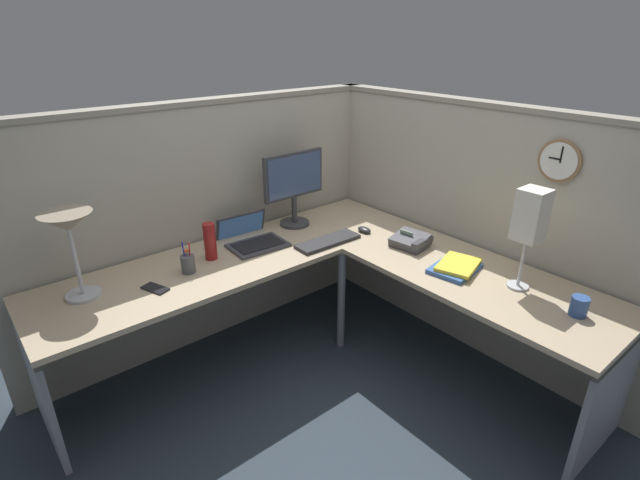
{
  "coord_description": "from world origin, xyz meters",
  "views": [
    {
      "loc": [
        -1.65,
        -1.79,
        1.96
      ],
      "look_at": [
        -0.11,
        0.06,
        0.89
      ],
      "focal_mm": 26.76,
      "sensor_mm": 36.0,
      "label": 1
    }
  ],
  "objects_px": {
    "thermos_flask": "(210,241)",
    "office_phone": "(411,241)",
    "laptop": "(250,238)",
    "desk_lamp_dome": "(68,229)",
    "keyboard": "(328,241)",
    "coffee_mug": "(579,306)",
    "desk_lamp_paper": "(531,218)",
    "computer_mouse": "(364,230)",
    "book_stack": "(456,267)",
    "pen_cup": "(188,264)",
    "cell_phone": "(155,288)",
    "monitor": "(294,183)",
    "wall_clock": "(560,161)"
  },
  "relations": [
    {
      "from": "monitor",
      "to": "wall_clock",
      "type": "height_order",
      "value": "wall_clock"
    },
    {
      "from": "monitor",
      "to": "office_phone",
      "type": "xyz_separation_m",
      "value": [
        0.33,
        -0.75,
        -0.26
      ]
    },
    {
      "from": "coffee_mug",
      "to": "computer_mouse",
      "type": "bearing_deg",
      "value": 92.81
    },
    {
      "from": "laptop",
      "to": "cell_phone",
      "type": "bearing_deg",
      "value": -164.07
    },
    {
      "from": "cell_phone",
      "to": "desk_lamp_paper",
      "type": "xyz_separation_m",
      "value": [
        1.46,
        -1.18,
        0.38
      ]
    },
    {
      "from": "computer_mouse",
      "to": "pen_cup",
      "type": "relative_size",
      "value": 0.58
    },
    {
      "from": "desk_lamp_dome",
      "to": "desk_lamp_paper",
      "type": "bearing_deg",
      "value": -37.44
    },
    {
      "from": "thermos_flask",
      "to": "office_phone",
      "type": "height_order",
      "value": "thermos_flask"
    },
    {
      "from": "desk_lamp_paper",
      "to": "coffee_mug",
      "type": "height_order",
      "value": "desk_lamp_paper"
    },
    {
      "from": "monitor",
      "to": "keyboard",
      "type": "height_order",
      "value": "monitor"
    },
    {
      "from": "monitor",
      "to": "book_stack",
      "type": "xyz_separation_m",
      "value": [
        0.28,
        -1.11,
        -0.27
      ]
    },
    {
      "from": "monitor",
      "to": "computer_mouse",
      "type": "bearing_deg",
      "value": -55.93
    },
    {
      "from": "office_phone",
      "to": "book_stack",
      "type": "distance_m",
      "value": 0.37
    },
    {
      "from": "laptop",
      "to": "thermos_flask",
      "type": "xyz_separation_m",
      "value": [
        -0.31,
        -0.06,
        0.09
      ]
    },
    {
      "from": "cell_phone",
      "to": "desk_lamp_paper",
      "type": "distance_m",
      "value": 1.91
    },
    {
      "from": "desk_lamp_paper",
      "to": "keyboard",
      "type": "bearing_deg",
      "value": 110.7
    },
    {
      "from": "pen_cup",
      "to": "computer_mouse",
      "type": "bearing_deg",
      "value": -10.75
    },
    {
      "from": "keyboard",
      "to": "coffee_mug",
      "type": "bearing_deg",
      "value": -73.96
    },
    {
      "from": "keyboard",
      "to": "desk_lamp_paper",
      "type": "height_order",
      "value": "desk_lamp_paper"
    },
    {
      "from": "office_phone",
      "to": "book_stack",
      "type": "bearing_deg",
      "value": -97.36
    },
    {
      "from": "keyboard",
      "to": "monitor",
      "type": "bearing_deg",
      "value": 87.27
    },
    {
      "from": "keyboard",
      "to": "pen_cup",
      "type": "relative_size",
      "value": 2.39
    },
    {
      "from": "monitor",
      "to": "coffee_mug",
      "type": "xyz_separation_m",
      "value": [
        0.34,
        -1.75,
        -0.25
      ]
    },
    {
      "from": "computer_mouse",
      "to": "book_stack",
      "type": "height_order",
      "value": "book_stack"
    },
    {
      "from": "keyboard",
      "to": "cell_phone",
      "type": "distance_m",
      "value": 1.07
    },
    {
      "from": "monitor",
      "to": "desk_lamp_paper",
      "type": "relative_size",
      "value": 0.94
    },
    {
      "from": "office_phone",
      "to": "computer_mouse",
      "type": "bearing_deg",
      "value": 99.23
    },
    {
      "from": "keyboard",
      "to": "book_stack",
      "type": "relative_size",
      "value": 1.34
    },
    {
      "from": "laptop",
      "to": "desk_lamp_dome",
      "type": "distance_m",
      "value": 1.06
    },
    {
      "from": "computer_mouse",
      "to": "cell_phone",
      "type": "relative_size",
      "value": 0.72
    },
    {
      "from": "desk_lamp_dome",
      "to": "coffee_mug",
      "type": "xyz_separation_m",
      "value": [
        1.72,
        -1.66,
        -0.32
      ]
    },
    {
      "from": "laptop",
      "to": "desk_lamp_dome",
      "type": "height_order",
      "value": "desk_lamp_dome"
    },
    {
      "from": "cell_phone",
      "to": "keyboard",
      "type": "bearing_deg",
      "value": -27.15
    },
    {
      "from": "office_phone",
      "to": "desk_lamp_paper",
      "type": "bearing_deg",
      "value": -86.35
    },
    {
      "from": "monitor",
      "to": "coffee_mug",
      "type": "distance_m",
      "value": 1.79
    },
    {
      "from": "monitor",
      "to": "office_phone",
      "type": "height_order",
      "value": "monitor"
    },
    {
      "from": "desk_lamp_paper",
      "to": "wall_clock",
      "type": "height_order",
      "value": "wall_clock"
    },
    {
      "from": "book_stack",
      "to": "cell_phone",
      "type": "bearing_deg",
      "value": 147.7
    },
    {
      "from": "pen_cup",
      "to": "book_stack",
      "type": "relative_size",
      "value": 0.56
    },
    {
      "from": "laptop",
      "to": "desk_lamp_dome",
      "type": "bearing_deg",
      "value": -178.01
    },
    {
      "from": "computer_mouse",
      "to": "wall_clock",
      "type": "relative_size",
      "value": 0.47
    },
    {
      "from": "pen_cup",
      "to": "desk_lamp_paper",
      "type": "distance_m",
      "value": 1.79
    },
    {
      "from": "laptop",
      "to": "coffee_mug",
      "type": "distance_m",
      "value": 1.85
    },
    {
      "from": "monitor",
      "to": "desk_lamp_paper",
      "type": "xyz_separation_m",
      "value": [
        0.37,
        -1.43,
        0.09
      ]
    },
    {
      "from": "book_stack",
      "to": "thermos_flask",
      "type": "bearing_deg",
      "value": 134.2
    },
    {
      "from": "laptop",
      "to": "computer_mouse",
      "type": "height_order",
      "value": "laptop"
    },
    {
      "from": "book_stack",
      "to": "coffee_mug",
      "type": "xyz_separation_m",
      "value": [
        0.06,
        -0.64,
        0.03
      ]
    },
    {
      "from": "monitor",
      "to": "book_stack",
      "type": "height_order",
      "value": "monitor"
    },
    {
      "from": "desk_lamp_dome",
      "to": "computer_mouse",
      "type": "bearing_deg",
      "value": -10.87
    },
    {
      "from": "thermos_flask",
      "to": "wall_clock",
      "type": "xyz_separation_m",
      "value": [
        1.35,
        -1.27,
        0.5
      ]
    }
  ]
}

